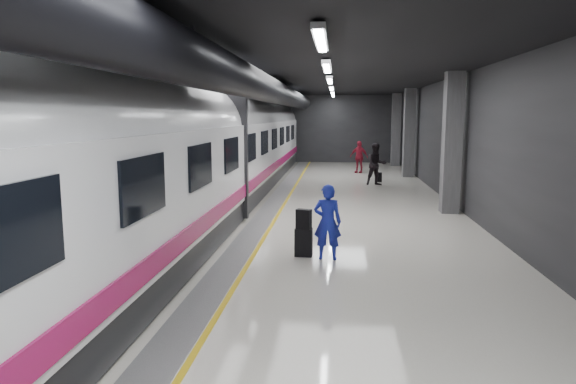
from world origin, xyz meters
name	(u,v)px	position (x,y,z in m)	size (l,w,h in m)	color
ground	(306,222)	(0.00, 0.00, 0.00)	(40.00, 40.00, 0.00)	beige
platform_hall	(299,102)	(-0.29, 0.96, 3.54)	(10.02, 40.02, 4.51)	black
train	(197,152)	(-3.25, 0.00, 2.07)	(3.05, 38.00, 4.05)	black
traveler_main	(327,222)	(0.71, -3.88, 0.83)	(0.61, 0.40, 1.66)	#1D17AE
suitcase_main	(304,242)	(0.18, -3.69, 0.32)	(0.39, 0.25, 0.63)	black
shoulder_bag	(304,219)	(0.18, -3.72, 0.85)	(0.33, 0.18, 0.44)	black
traveler_far_a	(376,164)	(2.67, 8.48, 0.95)	(0.93, 0.72, 1.91)	black
traveler_far_b	(359,157)	(2.09, 13.58, 0.88)	(1.03, 0.43, 1.76)	maroon
suitcase_far	(378,177)	(2.87, 9.73, 0.22)	(0.30, 0.20, 0.45)	black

